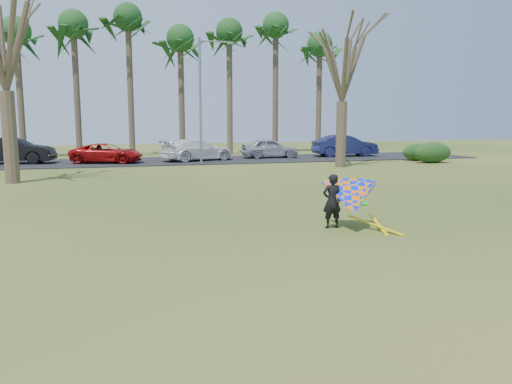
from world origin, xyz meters
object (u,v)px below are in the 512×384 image
object	(u,v)px
car_4	(270,148)
kite_flyer	(350,198)
car_3	(197,150)
car_5	(345,146)
bare_tree_right	(343,58)
car_1	(13,151)
streetlight	(203,95)
car_2	(107,153)
bare_tree_left	(2,28)

from	to	relation	value
car_4	kite_flyer	world-z (taller)	kite_flyer
car_3	car_5	size ratio (longest dim) A/B	1.03
bare_tree_right	car_1	size ratio (longest dim) A/B	1.79
bare_tree_right	streetlight	bearing A→B (deg)	152.97
streetlight	car_2	bearing A→B (deg)	159.54
car_5	car_1	bearing A→B (deg)	94.47
streetlight	car_3	size ratio (longest dim) A/B	1.56
bare_tree_right	car_2	xyz separation A→B (m)	(-13.90, 6.26, -5.86)
car_2	car_4	distance (m)	11.76
car_4	car_1	bearing A→B (deg)	92.85
car_2	kite_flyer	bearing A→B (deg)	-146.95
bare_tree_left	car_5	xyz separation A→B (m)	(21.89, 10.42, -6.03)
car_3	car_4	xyz separation A→B (m)	(5.62, 0.96, -0.03)
bare_tree_right	car_2	bearing A→B (deg)	155.75
car_4	car_5	xyz separation A→B (m)	(6.10, -0.11, 0.11)
streetlight	car_4	size ratio (longest dim) A/B	1.90
car_1	car_3	distance (m)	11.96
bare_tree_right	streetlight	xyz separation A→B (m)	(-7.84, 4.00, -2.10)
car_2	car_1	bearing A→B (deg)	95.66
streetlight	car_4	bearing A→B (deg)	32.07
car_5	kite_flyer	world-z (taller)	kite_flyer
streetlight	car_3	world-z (taller)	streetlight
car_5	streetlight	bearing A→B (deg)	110.71
streetlight	car_1	bearing A→B (deg)	164.01
bare_tree_right	car_2	world-z (taller)	bare_tree_right
car_5	car_2	bearing A→B (deg)	98.19
car_2	streetlight	bearing A→B (deg)	-93.64
streetlight	kite_flyer	size ratio (longest dim) A/B	3.35
bare_tree_left	car_4	world-z (taller)	bare_tree_left
car_2	car_5	world-z (taller)	car_5
bare_tree_right	car_1	world-z (taller)	bare_tree_right
bare_tree_right	kite_flyer	world-z (taller)	bare_tree_right
car_1	car_4	distance (m)	17.56
car_5	car_3	bearing A→B (deg)	98.63
bare_tree_left	car_5	world-z (taller)	bare_tree_left
car_4	car_2	bearing A→B (deg)	98.68
car_1	kite_flyer	distance (m)	26.56
kite_flyer	car_2	bearing A→B (deg)	106.23
bare_tree_right	car_4	world-z (taller)	bare_tree_right
bare_tree_left	streetlight	world-z (taller)	bare_tree_left
car_1	bare_tree_right	bearing A→B (deg)	-101.80
car_1	car_3	xyz separation A→B (m)	(11.93, -0.85, -0.10)
streetlight	car_3	xyz separation A→B (m)	(0.01, 2.57, -3.66)
bare_tree_right	car_3	xyz separation A→B (m)	(-7.83, 6.57, -5.76)
bare_tree_left	car_3	xyz separation A→B (m)	(10.17, 9.57, -6.11)
bare_tree_right	car_2	size ratio (longest dim) A/B	1.99
car_2	kite_flyer	size ratio (longest dim) A/B	1.94
car_2	car_4	bearing A→B (deg)	-67.00
bare_tree_right	car_5	bearing A→B (deg)	62.33
bare_tree_left	bare_tree_right	xyz separation A→B (m)	(18.00, 3.00, -0.35)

